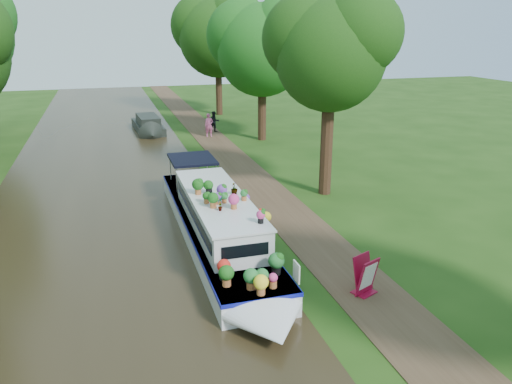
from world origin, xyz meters
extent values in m
plane|color=#1D3E0F|center=(0.00, 0.00, 0.00)|extent=(100.00, 100.00, 0.00)
cube|color=black|center=(-6.00, 0.00, 0.01)|extent=(10.00, 100.00, 0.02)
cube|color=#463220|center=(1.20, 0.00, 0.01)|extent=(2.20, 100.00, 0.03)
cube|color=silver|center=(-2.25, -0.53, 0.40)|extent=(2.20, 12.00, 0.75)
cube|color=#101595|center=(-2.25, -0.53, 0.71)|extent=(2.24, 12.04, 0.12)
cube|color=silver|center=(-2.25, -1.33, 1.29)|extent=(1.80, 7.00, 1.05)
cube|color=silver|center=(-2.25, -1.33, 1.85)|extent=(1.90, 7.10, 0.06)
cube|color=black|center=(-1.34, -1.33, 1.37)|extent=(0.03, 6.40, 0.38)
cube|color=black|center=(-3.16, -1.33, 1.37)|extent=(0.03, 6.40, 0.38)
cube|color=black|center=(-2.25, 3.77, 1.92)|extent=(1.90, 2.40, 0.10)
cube|color=white|center=(-1.10, -5.93, 1.07)|extent=(0.04, 0.45, 0.55)
imported|color=#154E14|center=(-2.50, -2.78, 2.10)|extent=(0.17, 0.24, 0.44)
imported|color=#154E14|center=(-1.65, -1.32, 2.10)|extent=(0.34, 0.34, 0.44)
cylinder|color=black|center=(3.80, 3.00, 2.27)|extent=(0.56, 0.56, 4.55)
sphere|color=#14370D|center=(3.80, 3.00, 6.23)|extent=(4.80, 4.80, 4.80)
sphere|color=#14370D|center=(4.76, 2.28, 7.19)|extent=(3.60, 3.60, 3.60)
sphere|color=#14370D|center=(2.96, 3.84, 6.95)|extent=(3.84, 3.84, 3.84)
cylinder|color=black|center=(4.50, 15.00, 1.92)|extent=(0.56, 0.56, 3.85)
sphere|color=#154E14|center=(4.50, 15.00, 5.95)|extent=(6.00, 6.00, 6.00)
sphere|color=#154E14|center=(5.70, 14.10, 7.15)|extent=(4.50, 4.50, 4.50)
sphere|color=#154E14|center=(3.45, 16.05, 6.85)|extent=(4.80, 4.80, 4.80)
cylinder|color=black|center=(4.00, 26.00, 2.10)|extent=(0.56, 0.56, 4.20)
sphere|color=#14370D|center=(4.00, 26.00, 6.51)|extent=(6.60, 6.60, 6.60)
sphere|color=#14370D|center=(5.32, 25.01, 7.83)|extent=(4.95, 4.95, 4.95)
sphere|color=#14370D|center=(2.85, 27.16, 7.50)|extent=(5.28, 5.28, 5.28)
cube|color=black|center=(-2.75, 20.40, 0.30)|extent=(2.08, 5.63, 0.55)
cube|color=black|center=(-2.75, 19.94, 0.90)|extent=(1.58, 3.31, 0.65)
cube|color=maroon|center=(1.07, -5.86, 0.05)|extent=(0.78, 0.72, 0.03)
cube|color=maroon|center=(1.07, -5.99, 0.60)|extent=(0.76, 0.54, 1.13)
cube|color=maroon|center=(1.07, -5.72, 0.60)|extent=(0.76, 0.54, 1.13)
cube|color=white|center=(1.07, -6.04, 0.66)|extent=(0.58, 0.39, 0.79)
imported|color=#DF5C8A|center=(1.19, 16.90, 0.85)|extent=(0.63, 0.45, 1.64)
imported|color=black|center=(1.90, 18.38, 0.79)|extent=(0.81, 0.67, 1.53)
imported|color=#1C5F24|center=(0.04, 0.86, 0.22)|extent=(0.42, 0.37, 0.44)
camera|label=1|loc=(-5.70, -17.32, 7.44)|focal=35.00mm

